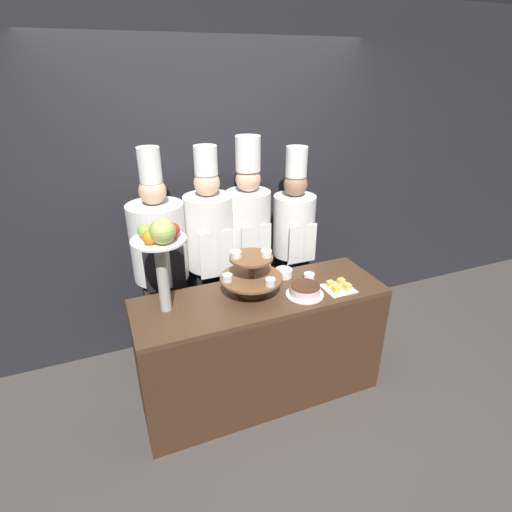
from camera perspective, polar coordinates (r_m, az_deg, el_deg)
ground_plane at (r=3.10m, az=2.91°, el=-22.23°), size 14.00×14.00×0.00m
wall_back at (r=3.37m, az=-5.61°, el=10.10°), size 10.00×0.06×2.80m
buffet_counter at (r=2.99m, az=0.74°, el=-12.79°), size 1.74×0.57×0.88m
tiered_stand at (r=2.68m, az=-0.67°, el=-2.43°), size 0.43×0.43×0.32m
fruit_pedestal at (r=2.41m, az=-13.41°, el=1.62°), size 0.33×0.33×0.64m
cake_round at (r=2.74m, az=7.00°, el=-4.89°), size 0.26×0.26×0.07m
cup_white at (r=2.92m, az=7.58°, el=-3.02°), size 0.08×0.08×0.06m
cake_square_tray at (r=2.86m, az=11.72°, el=-4.31°), size 0.20×0.19×0.05m
serving_bowl_far at (r=2.96m, az=3.99°, el=-2.40°), size 0.13×0.13×0.16m
chef_left at (r=3.06m, az=-13.46°, el=-0.85°), size 0.40×0.40×1.81m
chef_center_left at (r=3.12m, az=-6.50°, el=0.67°), size 0.37×0.37×1.79m
chef_center_right at (r=3.20m, az=-1.04°, el=2.02°), size 0.34×0.34×1.84m
chef_right at (r=3.37m, az=5.33°, el=2.07°), size 0.34×0.34×1.74m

